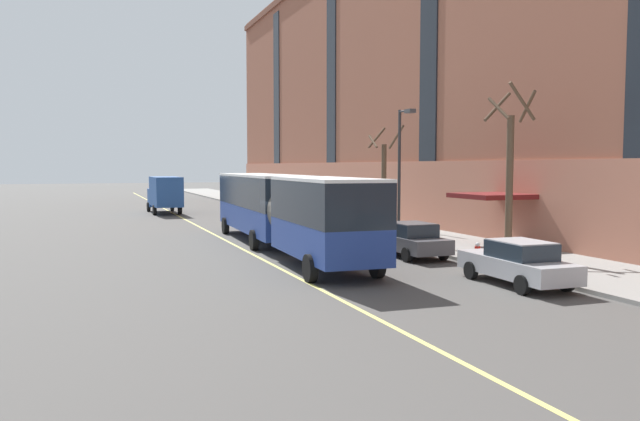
% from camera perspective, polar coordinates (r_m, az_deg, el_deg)
% --- Properties ---
extents(ground_plane, '(260.00, 260.00, 0.00)m').
position_cam_1_polar(ground_plane, '(28.36, -2.70, -4.21)').
color(ground_plane, '#4C4947').
extents(sidewalk, '(5.68, 160.00, 0.15)m').
position_cam_1_polar(sidewalk, '(34.87, 10.15, -2.59)').
color(sidewalk, gray).
rests_on(sidewalk, ground).
extents(apartment_facade, '(15.20, 110.00, 22.76)m').
position_cam_1_polar(apartment_facade, '(38.44, 24.55, 14.63)').
color(apartment_facade, '#935642').
rests_on(apartment_facade, ground).
extents(city_bus, '(3.50, 20.18, 3.64)m').
position_cam_1_polar(city_bus, '(30.24, -3.53, 0.33)').
color(city_bus, navy).
rests_on(city_bus, ground).
extents(parked_car_white_0, '(2.08, 4.45, 1.56)m').
position_cam_1_polar(parked_car_white_0, '(57.47, -6.80, 0.76)').
color(parked_car_white_0, silver).
rests_on(parked_car_white_0, ground).
extents(parked_car_silver_1, '(2.05, 4.80, 1.56)m').
position_cam_1_polar(parked_car_silver_1, '(22.47, 17.62, -4.56)').
color(parked_car_silver_1, '#B7B7BC').
rests_on(parked_car_silver_1, ground).
extents(parked_car_green_2, '(1.98, 4.41, 1.56)m').
position_cam_1_polar(parked_car_green_2, '(33.88, 3.54, -1.52)').
color(parked_car_green_2, '#23603D').
rests_on(parked_car_green_2, ground).
extents(parked_car_champagne_3, '(2.15, 4.53, 1.56)m').
position_cam_1_polar(parked_car_champagne_3, '(39.77, -0.41, -0.68)').
color(parked_car_champagne_3, '#BCAD89').
rests_on(parked_car_champagne_3, ground).
extents(parked_car_green_5, '(2.01, 4.66, 1.56)m').
position_cam_1_polar(parked_car_green_5, '(49.78, -4.69, 0.26)').
color(parked_car_green_5, '#23603D').
rests_on(parked_car_green_5, ground).
extents(parked_car_darkgray_6, '(2.03, 4.65, 1.56)m').
position_cam_1_polar(parked_car_darkgray_6, '(28.40, 8.21, -2.64)').
color(parked_car_darkgray_6, '#4C4C51').
rests_on(parked_car_darkgray_6, ground).
extents(box_truck, '(2.44, 7.08, 3.17)m').
position_cam_1_polar(box_truck, '(55.18, -14.00, 1.57)').
color(box_truck, '#285199').
rests_on(box_truck, ground).
extents(street_tree_mid_block, '(1.98, 1.98, 7.54)m').
position_cam_1_polar(street_tree_mid_block, '(28.89, 16.97, 3.60)').
color(street_tree_mid_block, brown).
rests_on(street_tree_mid_block, sidewalk).
extents(street_tree_far_uptown, '(1.88, 1.83, 6.49)m').
position_cam_1_polar(street_tree_far_uptown, '(39.42, 5.85, 2.97)').
color(street_tree_far_uptown, brown).
rests_on(street_tree_far_uptown, sidewalk).
extents(street_lamp, '(0.36, 1.48, 6.88)m').
position_cam_1_polar(street_lamp, '(33.00, 7.46, 4.53)').
color(street_lamp, '#2D2D30').
rests_on(street_lamp, sidewalk).
extents(fire_hydrant, '(0.42, 0.24, 0.72)m').
position_cam_1_polar(fire_hydrant, '(27.23, 14.21, -3.63)').
color(fire_hydrant, red).
rests_on(fire_hydrant, sidewalk).
extents(lane_centerline, '(0.16, 140.00, 0.01)m').
position_cam_1_polar(lane_centerline, '(30.82, -7.02, -3.56)').
color(lane_centerline, '#E0D66B').
rests_on(lane_centerline, ground).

